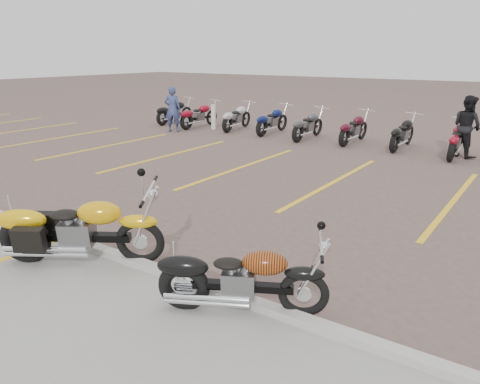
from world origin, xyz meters
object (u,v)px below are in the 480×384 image
(person_b, at_px, (467,127))
(bollard, at_px, (214,117))
(flame_cruiser, at_px, (238,281))
(yellow_cruiser, at_px, (78,231))
(person_a, at_px, (173,109))

(person_b, height_order, bollard, person_b)
(flame_cruiser, xyz_separation_m, person_b, (0.57, 11.03, 0.49))
(yellow_cruiser, relative_size, flame_cruiser, 1.15)
(flame_cruiser, bearing_deg, yellow_cruiser, 157.00)
(flame_cruiser, relative_size, person_a, 1.07)
(flame_cruiser, relative_size, person_b, 1.03)
(yellow_cruiser, xyz_separation_m, person_b, (3.30, 11.22, 0.41))
(yellow_cruiser, height_order, person_a, person_a)
(yellow_cruiser, xyz_separation_m, bollard, (-6.06, 11.12, -0.00))
(person_a, relative_size, bollard, 1.76)
(yellow_cruiser, bearing_deg, person_b, 41.64)
(person_a, distance_m, person_b, 10.42)
(person_a, distance_m, bollard, 1.72)
(person_b, bearing_deg, bollard, 35.70)
(flame_cruiser, xyz_separation_m, person_a, (-9.74, 9.56, 0.46))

